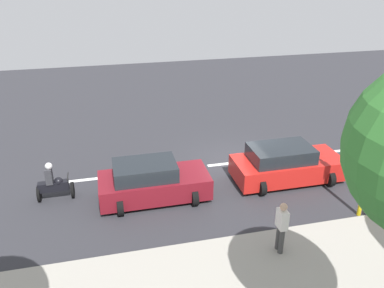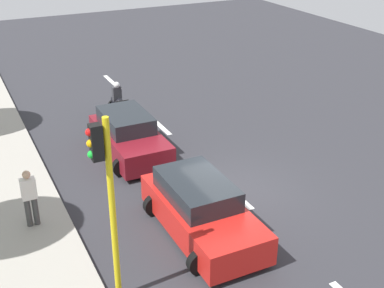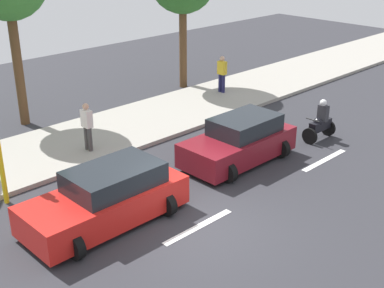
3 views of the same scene
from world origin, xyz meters
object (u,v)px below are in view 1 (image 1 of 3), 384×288
object	(u,v)px
car_red	(286,164)
traffic_light_corner	(377,140)
motorcycle	(54,184)
pedestrian_near_signal	(281,226)
car_maroon	(152,182)

from	to	relation	value
car_red	traffic_light_corner	size ratio (longest dim) A/B	0.98
car_red	traffic_light_corner	distance (m)	3.99
motorcycle	pedestrian_near_signal	distance (m)	8.36
car_maroon	motorcycle	size ratio (longest dim) A/B	2.65
car_red	pedestrian_near_signal	xyz separation A→B (m)	(4.11, -2.17, 0.35)
motorcycle	car_maroon	bearing A→B (deg)	77.22
motorcycle	pedestrian_near_signal	xyz separation A→B (m)	(4.81, 6.83, 0.42)
car_red	traffic_light_corner	xyz separation A→B (m)	(2.97, 1.47, 2.22)
pedestrian_near_signal	car_red	bearing A→B (deg)	152.25
traffic_light_corner	pedestrian_near_signal	bearing A→B (deg)	-72.59
car_red	car_maroon	xyz separation A→B (m)	(0.12, -5.43, -0.00)
car_red	pedestrian_near_signal	distance (m)	4.66
car_red	traffic_light_corner	bearing A→B (deg)	26.35
car_red	car_maroon	bearing A→B (deg)	-88.78
car_maroon	traffic_light_corner	xyz separation A→B (m)	(2.86, 6.91, 2.22)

